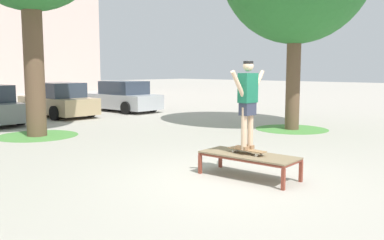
% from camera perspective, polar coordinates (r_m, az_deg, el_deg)
% --- Properties ---
extents(ground_plane, '(120.00, 120.00, 0.00)m').
position_cam_1_polar(ground_plane, '(8.11, 5.21, -8.01)').
color(ground_plane, '#B2AA9E').
extents(skate_box, '(0.88, 1.94, 0.46)m').
position_cam_1_polar(skate_box, '(8.16, 7.74, -4.96)').
color(skate_box, brown).
rests_on(skate_box, ground).
extents(skateboard, '(0.22, 0.80, 0.09)m').
position_cam_1_polar(skateboard, '(8.16, 7.50, -4.08)').
color(skateboard, '#9E754C').
rests_on(skateboard, skate_box).
extents(skater, '(1.00, 0.29, 1.69)m').
position_cam_1_polar(skater, '(8.03, 7.60, 2.91)').
color(skater, beige).
rests_on(skater, skateboard).
extents(grass_patch_near_right, '(2.51, 2.51, 0.01)m').
position_cam_1_polar(grass_patch_near_right, '(15.03, 13.43, -1.21)').
color(grass_patch_near_right, '#519342').
rests_on(grass_patch_near_right, ground).
extents(grass_patch_mid_back, '(2.51, 2.51, 0.01)m').
position_cam_1_polar(grass_patch_mid_back, '(14.06, -20.36, -2.01)').
color(grass_patch_mid_back, '#519342').
rests_on(grass_patch_mid_back, ground).
extents(car_tan, '(1.93, 4.21, 1.50)m').
position_cam_1_polar(car_tan, '(19.48, -17.81, 2.50)').
color(car_tan, tan).
rests_on(car_tan, ground).
extents(car_silver, '(2.05, 4.27, 1.50)m').
position_cam_1_polar(car_silver, '(21.10, -9.44, 3.06)').
color(car_silver, '#B7BABF').
rests_on(car_silver, ground).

